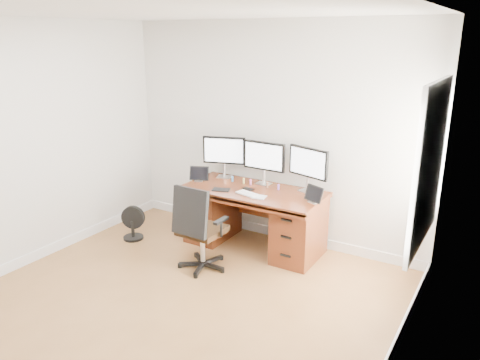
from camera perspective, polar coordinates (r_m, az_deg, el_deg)
The scene contains 20 objects.
ground at distance 4.56m, azimuth -10.17°, elevation -16.37°, with size 4.50×4.50×0.00m, color olive.
back_wall at distance 5.80m, azimuth 3.84°, elevation 5.66°, with size 4.00×0.10×2.70m, color silver.
right_wall at distance 3.19m, azimuth 18.26°, elevation -4.82°, with size 0.10×4.50×2.70m.
desk at distance 5.71m, azimuth 1.71°, elevation -4.43°, with size 1.70×0.80×0.75m.
office_chair at distance 5.22m, azimuth -4.90°, elevation -7.54°, with size 0.57×0.53×0.99m.
floor_fan at distance 6.15m, azimuth -12.98°, elevation -5.18°, with size 0.30×0.25×0.44m.
monitor_left at distance 5.98m, azimuth -1.96°, elevation 3.46°, with size 0.53×0.21×0.53m.
monitor_center at distance 5.70m, azimuth 2.95°, elevation 2.75°, with size 0.55×0.14×0.53m.
monitor_right at distance 5.46m, azimuth 8.32°, elevation 1.95°, with size 0.54×0.19×0.53m.
tablet_left at distance 5.89m, azimuth -5.06°, elevation 0.66°, with size 0.25×0.15×0.19m.
tablet_right at distance 5.17m, azimuth 8.96°, elevation -1.84°, with size 0.25×0.16×0.19m.
keyboard at distance 5.40m, azimuth 0.98°, elevation -1.69°, with size 0.29×0.12×0.01m, color white.
trackpad at distance 5.30m, azimuth 2.36°, elevation -2.08°, with size 0.14×0.14×0.01m, color silver.
drawing_tablet at distance 5.56m, azimuth -2.31°, elevation -1.18°, with size 0.21×0.13×0.01m, color black.
phone at distance 5.57m, azimuth 1.02°, elevation -1.10°, with size 0.14×0.07×0.01m, color black.
figurine_blue at distance 5.86m, azimuth -0.93°, elevation 0.18°, with size 0.03×0.03×0.07m.
figurine_yellow at distance 5.78m, azimuth 0.47°, elevation -0.06°, with size 0.03×0.03×0.07m.
figurine_pink at distance 5.73m, azimuth 1.30°, elevation -0.21°, with size 0.03×0.03×0.07m.
figurine_brown at distance 5.63m, azimuth 3.35°, elevation -0.57°, with size 0.03×0.03×0.07m.
figurine_purple at distance 5.56m, azimuth 4.71°, elevation -0.81°, with size 0.03×0.03×0.07m.
Camera 1 is at (2.59, -2.81, 2.50)m, focal length 35.00 mm.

